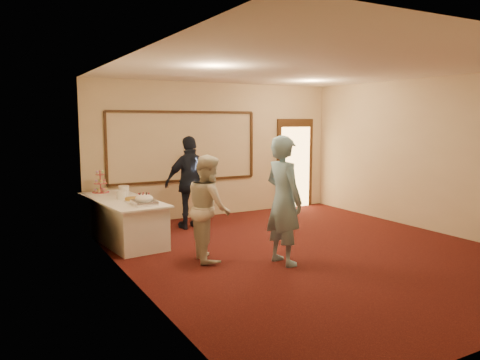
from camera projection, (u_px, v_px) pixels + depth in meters
name	position (u px, v px, depth m)	size (l,w,h in m)	color
floor	(310.00, 251.00, 7.80)	(7.00, 7.00, 0.00)	black
room_walls	(312.00, 129.00, 7.54)	(6.04, 7.04, 3.02)	beige
wall_molding	(185.00, 146.00, 10.22)	(3.45, 0.04, 1.55)	#381F10
doorway	(295.00, 164.00, 11.69)	(1.05, 0.07, 2.20)	#381F10
buffet_table	(122.00, 220.00, 8.43)	(1.15, 2.42, 0.77)	white
pavlova_tray	(144.00, 200.00, 7.80)	(0.37, 0.52, 0.19)	silver
cupcake_stand	(100.00, 184.00, 9.10)	(0.33, 0.33, 0.48)	#C3444E
plate_stack_a	(122.00, 195.00, 8.35)	(0.19, 0.19, 0.15)	white
plate_stack_b	(124.00, 190.00, 8.84)	(0.21, 0.21, 0.17)	white
tart	(132.00, 199.00, 8.18)	(0.29, 0.29, 0.06)	white
man	(284.00, 200.00, 7.03)	(0.71, 0.47, 1.95)	#82B7D6
woman	(209.00, 208.00, 7.26)	(0.80, 0.62, 1.65)	silver
guest	(191.00, 182.00, 9.38)	(1.09, 0.45, 1.86)	black
camera_flash	(201.00, 160.00, 9.28)	(0.07, 0.04, 0.05)	white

